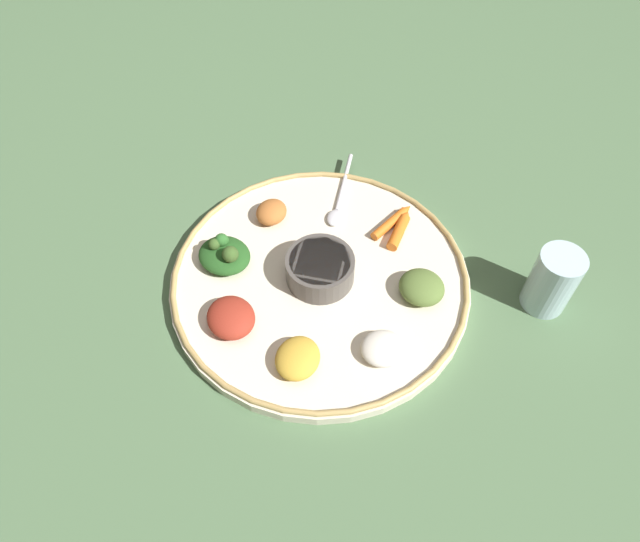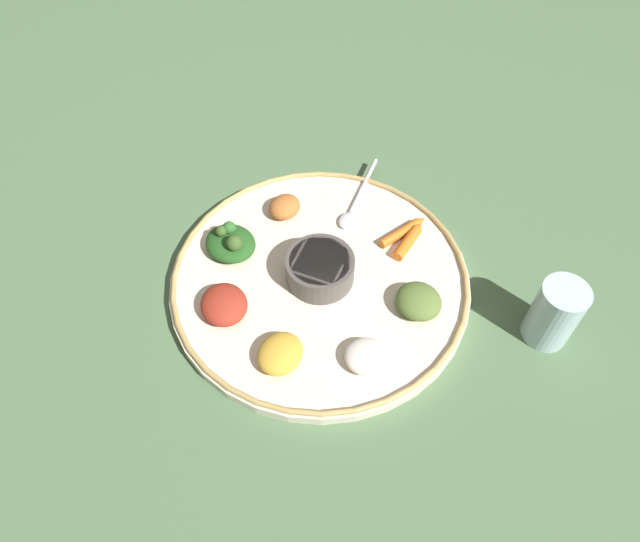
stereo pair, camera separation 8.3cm
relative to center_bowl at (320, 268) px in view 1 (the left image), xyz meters
name	(u,v)px [view 1 (the left image)]	position (x,y,z in m)	size (l,w,h in m)	color
ground_plane	(320,284)	(0.00, 0.00, -0.04)	(2.40, 2.40, 0.00)	#4C6B47
platter	(320,281)	(0.00, 0.00, -0.03)	(0.43, 0.43, 0.02)	beige
platter_rim	(320,276)	(0.00, 0.00, -0.02)	(0.43, 0.43, 0.01)	tan
center_bowl	(320,268)	(0.00, 0.00, 0.00)	(0.10, 0.10, 0.04)	#4C4742
spoon	(339,201)	(-0.06, 0.14, -0.02)	(0.08, 0.16, 0.01)	silver
greens_pile	(224,254)	(-0.13, -0.06, 0.00)	(0.08, 0.08, 0.05)	#23511E
carrot_near_spoon	(400,229)	(0.05, 0.14, -0.01)	(0.03, 0.08, 0.02)	orange
carrot_outer	(392,222)	(0.03, 0.15, -0.01)	(0.03, 0.09, 0.01)	orange
mound_chickpea	(271,212)	(-0.13, 0.05, -0.01)	(0.05, 0.05, 0.03)	#B2662D
mound_collards	(422,287)	(0.13, 0.06, -0.01)	(0.06, 0.06, 0.03)	#567033
mound_lentil_yellow	(298,358)	(0.06, -0.13, -0.01)	(0.07, 0.06, 0.03)	gold
mound_rice_white	(383,348)	(0.14, -0.06, -0.01)	(0.06, 0.06, 0.02)	silver
mound_beet	(231,318)	(-0.05, -0.13, -0.01)	(0.07, 0.06, 0.03)	maroon
drinking_glass	(551,284)	(0.28, 0.16, 0.00)	(0.06, 0.06, 0.10)	silver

